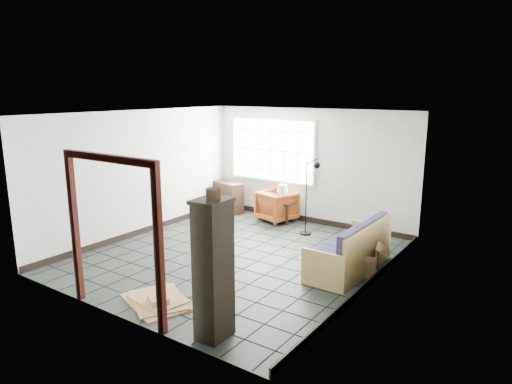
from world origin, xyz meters
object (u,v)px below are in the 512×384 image
Objects in this scene: side_table at (285,205)px; armchair at (277,204)px; tall_shelf at (213,269)px; futon_sofa at (352,253)px.

armchair is at bearing 180.00° from side_table.
futon_sofa is at bearing 76.80° from tall_shelf.
futon_sofa is 2.52× the size of armchair.
tall_shelf reaches higher than armchair.
armchair is at bearing 146.52° from futon_sofa.
tall_shelf is (2.10, -4.80, 0.51)m from armchair.
tall_shelf is (1.90, -4.80, 0.49)m from side_table.
futon_sofa is 1.12× the size of tall_shelf.
futon_sofa reaches higher than side_table.
futon_sofa is at bearing -36.78° from side_table.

